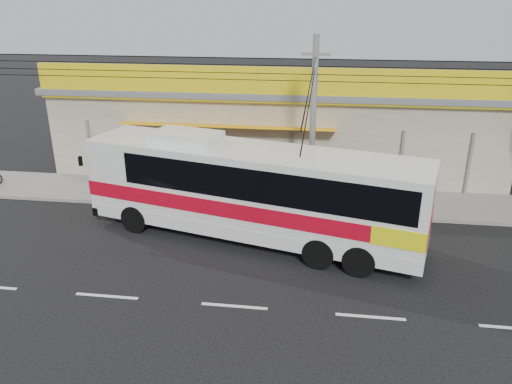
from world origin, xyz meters
TOP-DOWN VIEW (x-y plane):
  - ground at (0.00, 0.00)m, footprint 120.00×120.00m
  - sidewalk at (0.00, 6.00)m, footprint 30.00×3.20m
  - lane_markings at (0.00, -2.50)m, footprint 50.00×0.12m
  - storefront_building at (-0.01, 11.54)m, footprint 22.60×9.20m
  - coach_bus at (0.07, 1.97)m, footprint 12.96×5.78m
  - motorbike_red at (-5.12, 6.55)m, footprint 1.69×0.79m
  - utility_pole at (1.98, 4.44)m, footprint 34.00×14.00m

SIDE VIEW (x-z plane):
  - ground at x=0.00m, z-range 0.00..0.00m
  - lane_markings at x=0.00m, z-range -0.01..0.01m
  - sidewalk at x=0.00m, z-range 0.00..0.15m
  - motorbike_red at x=-5.12m, z-range 0.15..1.01m
  - coach_bus at x=0.07m, z-range 0.14..4.05m
  - storefront_building at x=-0.01m, z-range -0.55..5.15m
  - utility_pole at x=1.98m, z-range 2.38..9.72m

